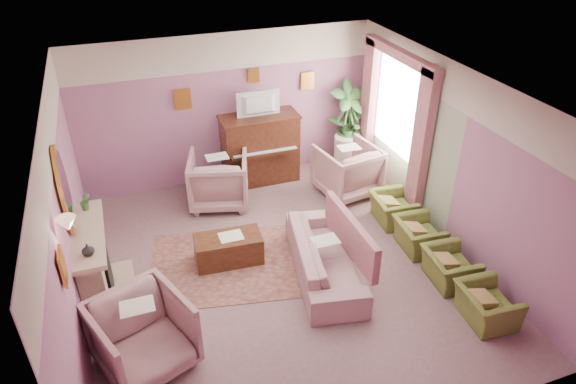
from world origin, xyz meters
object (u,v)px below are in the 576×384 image
object	(u,v)px
coffee_table	(229,249)
floral_armchair_left	(219,177)
floral_armchair_right	(348,168)
side_table	(347,152)
piano	(260,149)
floral_armchair_front	(142,333)
olive_chair_b	(450,263)
olive_chair_c	(419,231)
olive_chair_d	(393,205)
sofa	(325,250)
olive_chair_a	(487,301)
television	(259,103)

from	to	relation	value
coffee_table	floral_armchair_left	bearing A→B (deg)	81.30
floral_armchair_left	floral_armchair_right	world-z (taller)	same
side_table	piano	bearing A→B (deg)	175.59
floral_armchair_front	olive_chair_b	world-z (taller)	floral_armchair_front
olive_chair_c	olive_chair_d	world-z (taller)	same
floral_armchair_left	side_table	xyz separation A→B (m)	(2.71, 0.42, -0.17)
sofa	olive_chair_b	world-z (taller)	sofa
piano	sofa	size ratio (longest dim) A/B	0.66
coffee_table	olive_chair_c	xyz separation A→B (m)	(2.89, -0.69, 0.10)
olive_chair_b	side_table	xyz separation A→B (m)	(0.08, 3.62, 0.03)
floral_armchair_left	olive_chair_b	xyz separation A→B (m)	(2.63, -3.19, -0.20)
olive_chair_b	olive_chair_c	distance (m)	0.82
piano	sofa	xyz separation A→B (m)	(0.05, -3.00, -0.22)
floral_armchair_left	floral_armchair_front	xyz separation A→B (m)	(-1.66, -3.26, 0.00)
piano	coffee_table	size ratio (longest dim) A/B	1.40
floral_armchair_right	olive_chair_a	world-z (taller)	floral_armchair_right
television	olive_chair_b	bearing A→B (deg)	-65.55
sofa	floral_armchair_left	world-z (taller)	floral_armchair_left
coffee_table	sofa	xyz separation A→B (m)	(1.25, -0.75, 0.20)
sofa	floral_armchair_right	world-z (taller)	floral_armchair_right
sofa	floral_armchair_left	bearing A→B (deg)	112.18
sofa	floral_armchair_front	xyz separation A→B (m)	(-2.66, -0.82, 0.10)
coffee_table	floral_armchair_left	size ratio (longest dim) A/B	0.96
floral_armchair_left	floral_armchair_right	size ratio (longest dim) A/B	1.00
floral_armchair_left	olive_chair_d	distance (m)	3.06
olive_chair_d	olive_chair_a	bearing A→B (deg)	-90.00
floral_armchair_right	floral_armchair_front	size ratio (longest dim) A/B	1.00
coffee_table	olive_chair_c	bearing A→B (deg)	-13.39
olive_chair_b	floral_armchair_right	bearing A→B (deg)	96.72
olive_chair_c	floral_armchair_front	bearing A→B (deg)	-168.27
olive_chair_a	television	bearing A→B (deg)	110.42
television	floral_armchair_front	xyz separation A→B (m)	(-2.60, -3.78, -1.08)
coffee_table	floral_armchair_right	xyz separation A→B (m)	(2.56, 1.25, 0.30)
television	olive_chair_a	world-z (taller)	television
coffee_table	side_table	distance (m)	3.64
floral_armchair_right	side_table	size ratio (longest dim) A/B	1.49
piano	floral_armchair_front	size ratio (longest dim) A/B	1.34
olive_chair_d	coffee_table	bearing A→B (deg)	-177.36
floral_armchair_front	olive_chair_b	distance (m)	4.29
floral_armchair_front	olive_chair_c	xyz separation A→B (m)	(4.29, 0.89, -0.20)
piano	olive_chair_c	xyz separation A→B (m)	(1.68, -2.93, -0.33)
olive_chair_c	side_table	size ratio (longest dim) A/B	1.07
floral_armchair_right	side_table	xyz separation A→B (m)	(0.40, 0.86, -0.17)
sofa	floral_armchair_front	size ratio (longest dim) A/B	2.02
olive_chair_a	olive_chair_b	xyz separation A→B (m)	(0.00, 0.82, 0.00)
floral_armchair_left	floral_armchair_right	bearing A→B (deg)	-10.82
coffee_table	television	bearing A→B (deg)	61.34
olive_chair_a	olive_chair_c	size ratio (longest dim) A/B	1.00
olive_chair_d	side_table	distance (m)	1.98
floral_armchair_front	olive_chair_c	size ratio (longest dim) A/B	1.40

